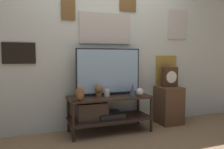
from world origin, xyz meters
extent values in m
plane|color=#846647|center=(0.00, 0.00, 0.00)|extent=(12.00, 12.00, 0.00)
cube|color=beige|center=(0.00, 0.56, 1.35)|extent=(6.40, 0.06, 2.70)
cube|color=#B2ADA3|center=(0.02, 0.52, 1.52)|extent=(0.81, 0.02, 0.46)
cube|color=#B2BCC6|center=(0.02, 0.51, 1.52)|extent=(0.77, 0.01, 0.42)
cube|color=black|center=(-1.20, 0.52, 1.14)|extent=(0.42, 0.02, 0.28)
cube|color=#BCB299|center=(-1.20, 0.51, 1.14)|extent=(0.38, 0.01, 0.25)
cube|color=olive|center=(1.11, 0.52, 0.85)|extent=(0.39, 0.02, 0.51)
cube|color=white|center=(1.11, 0.51, 0.85)|extent=(0.36, 0.01, 0.47)
cube|color=#B7B2A8|center=(1.32, 0.52, 1.64)|extent=(0.37, 0.02, 0.48)
cube|color=beige|center=(1.32, 0.51, 1.64)|extent=(0.33, 0.01, 0.45)
cube|color=brown|center=(-0.54, 0.52, 1.84)|extent=(0.20, 0.02, 0.45)
cube|color=white|center=(-0.54, 0.51, 1.84)|extent=(0.16, 0.01, 0.42)
cube|color=black|center=(0.00, 0.28, 0.51)|extent=(1.19, 0.47, 0.03)
cube|color=black|center=(0.00, 0.28, 0.20)|extent=(1.19, 0.47, 0.03)
cylinder|color=black|center=(-0.57, 0.07, 0.26)|extent=(0.04, 0.04, 0.52)
cylinder|color=black|center=(0.57, 0.07, 0.26)|extent=(0.04, 0.04, 0.52)
cylinder|color=black|center=(-0.57, 0.48, 0.26)|extent=(0.04, 0.04, 0.52)
cylinder|color=black|center=(0.57, 0.48, 0.26)|extent=(0.04, 0.04, 0.52)
cube|color=black|center=(0.00, 0.28, 0.25)|extent=(0.36, 0.33, 0.07)
cube|color=#47382D|center=(-0.27, 0.28, 0.33)|extent=(0.42, 0.26, 0.24)
cylinder|color=black|center=(-0.25, 0.38, 0.53)|extent=(0.05, 0.05, 0.02)
cylinder|color=black|center=(0.29, 0.38, 0.53)|extent=(0.05, 0.05, 0.02)
cube|color=black|center=(0.02, 0.38, 0.88)|extent=(0.98, 0.04, 0.67)
cube|color=#8CB2D1|center=(0.02, 0.37, 0.88)|extent=(0.94, 0.01, 0.63)
sphere|color=beige|center=(0.41, 0.15, 0.58)|extent=(0.11, 0.11, 0.11)
cone|color=#2D4251|center=(0.29, 0.12, 0.62)|extent=(0.09, 0.09, 0.20)
ellipsoid|color=brown|center=(-0.47, 0.10, 0.62)|extent=(0.11, 0.10, 0.18)
cylinder|color=silver|center=(-0.04, 0.28, 0.58)|extent=(0.08, 0.08, 0.10)
cylinder|color=brown|center=(-0.17, 0.27, 0.55)|extent=(0.08, 0.08, 0.06)
sphere|color=brown|center=(-0.17, 0.27, 0.64)|extent=(0.12, 0.12, 0.12)
cube|color=#513823|center=(1.04, 0.33, 0.30)|extent=(0.37, 0.37, 0.60)
cube|color=#422819|center=(1.08, 0.38, 0.76)|extent=(0.26, 0.10, 0.32)
cylinder|color=white|center=(1.08, 0.32, 0.76)|extent=(0.19, 0.01, 0.19)
camera|label=1|loc=(-1.04, -2.65, 1.09)|focal=35.00mm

